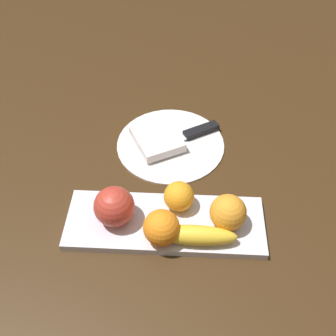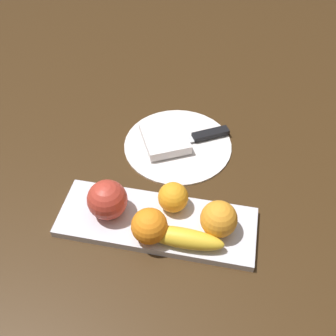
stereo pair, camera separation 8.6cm
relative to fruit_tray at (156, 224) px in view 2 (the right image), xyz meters
The scene contains 10 objects.
ground_plane 0.04m from the fruit_tray, behind, with size 2.40×2.40×0.00m, color #3A2511.
fruit_tray is the anchor object (origin of this frame).
apple 0.11m from the fruit_tray, ahead, with size 0.08×0.08×0.08m, color #BA392B.
banana 0.08m from the fruit_tray, 146.28° to the left, with size 0.16×0.04×0.04m, color yellow.
orange_near_apple 0.13m from the fruit_tray, behind, with size 0.07×0.07×0.07m, color orange.
orange_near_banana 0.06m from the fruit_tray, 120.56° to the right, with size 0.06×0.06×0.06m, color orange.
orange_center 0.06m from the fruit_tray, 83.14° to the left, with size 0.07×0.07×0.07m, color orange.
dinner_plate 0.24m from the fruit_tray, 90.00° to the right, with size 0.26×0.26×0.01m, color white.
folded_napkin 0.24m from the fruit_tray, 82.35° to the right, with size 0.10×0.12×0.02m, color white.
knife 0.28m from the fruit_tray, 102.27° to the right, with size 0.17×0.11×0.01m.
Camera 2 is at (-0.07, 0.46, 0.68)m, focal length 43.84 mm.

